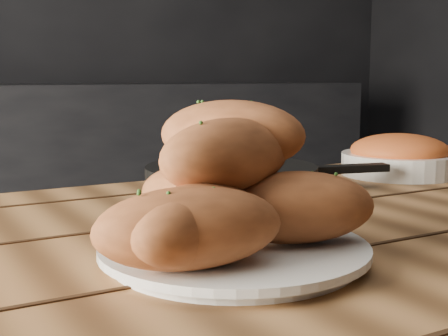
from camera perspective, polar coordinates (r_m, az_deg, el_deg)
counter at (r=2.55m, az=-17.08°, el=-2.84°), size 2.80×0.60×0.90m
table at (r=0.77m, az=5.84°, el=-12.64°), size 1.64×0.82×0.75m
plate at (r=0.61m, az=0.93°, el=-7.69°), size 0.26×0.26×0.02m
bread_rolls at (r=0.59m, az=0.06°, el=-2.08°), size 0.30×0.25×0.14m
skillet at (r=0.95m, az=0.80°, el=-1.05°), size 0.39×0.26×0.05m
bowl at (r=1.19m, az=15.75°, el=0.98°), size 0.21×0.21×0.08m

